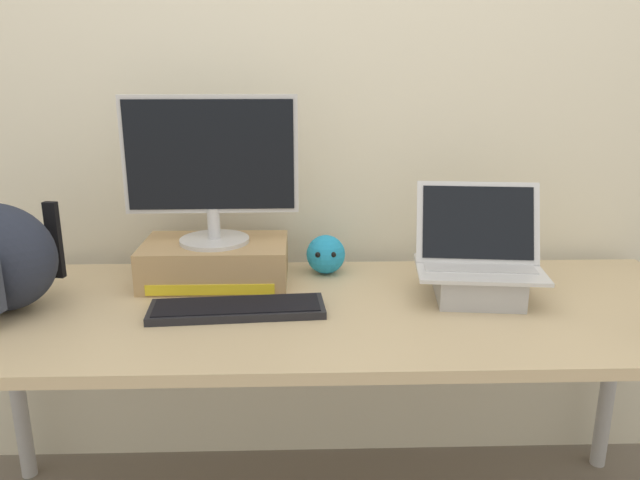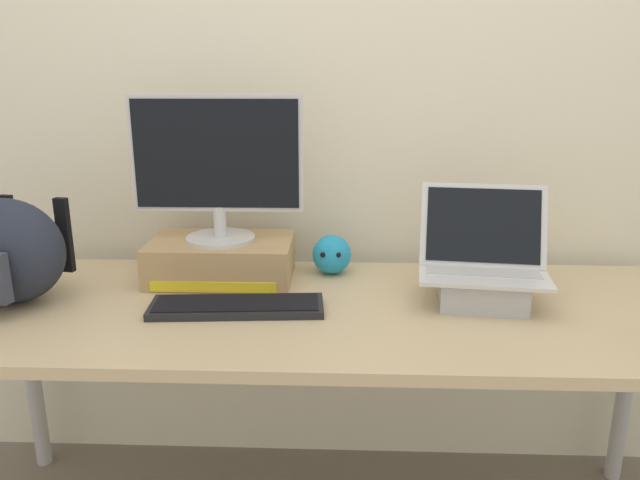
% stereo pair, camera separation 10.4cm
% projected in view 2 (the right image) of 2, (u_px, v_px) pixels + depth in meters
% --- Properties ---
extents(back_wall, '(7.00, 0.10, 2.60)m').
position_uv_depth(back_wall, '(326.00, 78.00, 1.90)').
color(back_wall, silver).
rests_on(back_wall, ground).
extents(desk, '(2.08, 0.73, 0.73)m').
position_uv_depth(desk, '(320.00, 328.00, 1.63)').
color(desk, tan).
rests_on(desk, ground).
extents(toner_box_yellow, '(0.41, 0.26, 0.12)m').
position_uv_depth(toner_box_yellow, '(222.00, 259.00, 1.80)').
color(toner_box_yellow, tan).
rests_on(toner_box_yellow, desk).
extents(desktop_monitor, '(0.49, 0.20, 0.42)m').
position_uv_depth(desktop_monitor, '(217.00, 166.00, 1.72)').
color(desktop_monitor, silver).
rests_on(desktop_monitor, toner_box_yellow).
extents(open_laptop, '(0.35, 0.27, 0.30)m').
position_uv_depth(open_laptop, '(482.00, 278.00, 1.62)').
color(open_laptop, '#ADADB2').
rests_on(open_laptop, desk).
extents(external_keyboard, '(0.45, 0.17, 0.02)m').
position_uv_depth(external_keyboard, '(237.00, 306.00, 1.58)').
color(external_keyboard, black).
rests_on(external_keyboard, desk).
extents(messenger_backpack, '(0.35, 0.30, 0.28)m').
position_uv_depth(messenger_backpack, '(7.00, 251.00, 1.60)').
color(messenger_backpack, '#232838').
rests_on(messenger_backpack, desk).
extents(plush_toy, '(0.12, 0.12, 0.12)m').
position_uv_depth(plush_toy, '(332.00, 255.00, 1.85)').
color(plush_toy, '#2393CC').
rests_on(plush_toy, desk).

